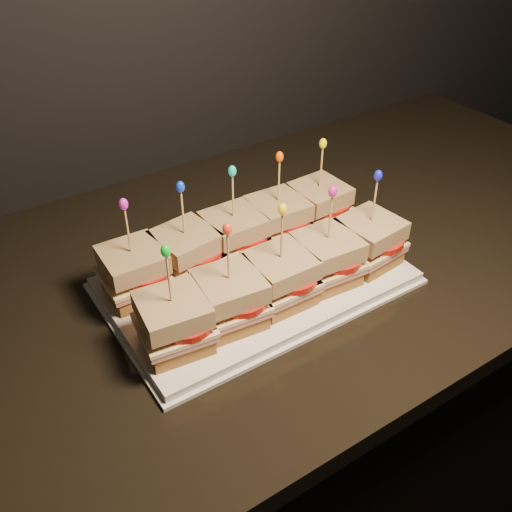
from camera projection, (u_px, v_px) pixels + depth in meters
granite_slab at (31, 353)px, 0.77m from camera, size 2.30×0.72×0.03m
platter at (256, 281)px, 0.85m from camera, size 0.43×0.27×0.02m
platter_rim at (256, 284)px, 0.86m from camera, size 0.44×0.28×0.01m
sandwich_0_bread_bot at (137, 286)px, 0.81m from camera, size 0.08×0.08×0.02m
sandwich_0_ham at (135, 278)px, 0.80m from camera, size 0.09×0.09×0.01m
sandwich_0_cheese at (135, 274)px, 0.80m from camera, size 0.09×0.09×0.01m
sandwich_0_tomato at (144, 269)px, 0.80m from camera, size 0.08×0.08×0.01m
sandwich_0_bread_top at (132, 260)px, 0.78m from camera, size 0.08×0.08×0.03m
sandwich_0_pick at (128, 233)px, 0.76m from camera, size 0.00×0.00×0.09m
sandwich_0_frill at (124, 204)px, 0.73m from camera, size 0.01×0.01×0.02m
sandwich_1_bread_bot at (188, 267)px, 0.85m from camera, size 0.09×0.09×0.02m
sandwich_1_ham at (187, 259)px, 0.84m from camera, size 0.10×0.10×0.01m
sandwich_1_cheese at (187, 255)px, 0.83m from camera, size 0.10×0.10×0.01m
sandwich_1_tomato at (195, 251)px, 0.83m from camera, size 0.08×0.08×0.01m
sandwich_1_bread_top at (185, 241)px, 0.82m from camera, size 0.09×0.09×0.03m
sandwich_1_pick at (183, 215)px, 0.79m from camera, size 0.00×0.00×0.09m
sandwich_1_frill at (180, 187)px, 0.77m from camera, size 0.01×0.01×0.02m
sandwich_2_bread_bot at (234, 250)px, 0.88m from camera, size 0.08×0.08×0.02m
sandwich_2_ham at (234, 242)px, 0.88m from camera, size 0.09×0.09×0.01m
sandwich_2_cheese at (234, 238)px, 0.87m from camera, size 0.09×0.09×0.01m
sandwich_2_tomato at (243, 233)px, 0.87m from camera, size 0.08×0.08×0.01m
sandwich_2_bread_top at (234, 224)px, 0.86m from camera, size 0.08×0.08×0.03m
sandwich_2_pick at (233, 199)px, 0.83m from camera, size 0.00×0.00×0.09m
sandwich_2_frill at (232, 171)px, 0.80m from camera, size 0.01×0.01×0.02m
sandwich_3_bread_bot at (277, 234)px, 0.92m from camera, size 0.08×0.08×0.02m
sandwich_3_ham at (278, 226)px, 0.91m from camera, size 0.09×0.09×0.01m
sandwich_3_cheese at (278, 222)px, 0.91m from camera, size 0.09×0.09×0.01m
sandwich_3_tomato at (286, 218)px, 0.90m from camera, size 0.08×0.08×0.01m
sandwich_3_bread_top at (278, 208)px, 0.89m from camera, size 0.09×0.09×0.03m
sandwich_3_pick at (279, 184)px, 0.87m from camera, size 0.00×0.00×0.09m
sandwich_3_frill at (280, 157)px, 0.84m from camera, size 0.01×0.01×0.02m
sandwich_4_bread_bot at (317, 219)px, 0.96m from camera, size 0.08×0.08×0.02m
sandwich_4_ham at (318, 211)px, 0.95m from camera, size 0.09×0.09×0.01m
sandwich_4_cheese at (318, 207)px, 0.94m from camera, size 0.09×0.09×0.01m
sandwich_4_tomato at (326, 203)px, 0.94m from camera, size 0.08×0.08×0.01m
sandwich_4_bread_top at (319, 194)px, 0.93m from camera, size 0.09×0.09×0.03m
sandwich_4_pick at (321, 170)px, 0.90m from camera, size 0.00×0.00×0.09m
sandwich_4_frill at (323, 143)px, 0.87m from camera, size 0.01×0.01×0.02m
sandwich_5_bread_bot at (176, 337)px, 0.73m from camera, size 0.09×0.09×0.02m
sandwich_5_ham at (175, 329)px, 0.72m from camera, size 0.10×0.10×0.01m
sandwich_5_cheese at (174, 325)px, 0.72m from camera, size 0.10×0.10×0.01m
sandwich_5_tomato at (184, 320)px, 0.71m from camera, size 0.08×0.08×0.01m
sandwich_5_bread_top at (172, 309)px, 0.70m from camera, size 0.09×0.09×0.03m
sandwich_5_pick at (169, 282)px, 0.68m from camera, size 0.00×0.00×0.09m
sandwich_5_frill at (166, 251)px, 0.65m from camera, size 0.01×0.01×0.02m
sandwich_6_bread_bot at (230, 314)px, 0.77m from camera, size 0.09×0.09×0.02m
sandwich_6_ham at (230, 305)px, 0.76m from camera, size 0.10×0.09×0.01m
sandwich_6_cheese at (230, 301)px, 0.75m from camera, size 0.10×0.10×0.01m
sandwich_6_tomato at (240, 296)px, 0.75m from camera, size 0.08×0.08×0.01m
sandwich_6_bread_top at (229, 286)px, 0.74m from camera, size 0.09×0.09×0.03m
sandwich_6_pick at (228, 259)px, 0.71m from camera, size 0.00×0.00×0.09m
sandwich_6_frill at (227, 229)px, 0.68m from camera, size 0.01×0.01×0.02m
sandwich_7_bread_bot at (280, 292)px, 0.80m from camera, size 0.08×0.08×0.02m
sandwich_7_ham at (280, 284)px, 0.79m from camera, size 0.09×0.09×0.01m
sandwich_7_cheese at (280, 280)px, 0.79m from camera, size 0.09×0.09×0.01m
sandwich_7_tomato at (290, 275)px, 0.79m from camera, size 0.08×0.08×0.01m
sandwich_7_bread_top at (281, 265)px, 0.77m from camera, size 0.08×0.08×0.03m
sandwich_7_pick at (282, 239)px, 0.75m from camera, size 0.00×0.00×0.09m
sandwich_7_frill at (282, 210)px, 0.72m from camera, size 0.01×0.01×0.02m
sandwich_8_bread_bot at (325, 273)px, 0.84m from camera, size 0.09×0.09×0.02m
sandwich_8_ham at (326, 265)px, 0.83m from camera, size 0.09×0.09×0.01m
sandwich_8_cheese at (326, 261)px, 0.82m from camera, size 0.10×0.09×0.01m
sandwich_8_tomato at (336, 256)px, 0.82m from camera, size 0.08×0.08×0.01m
sandwich_8_bread_top at (328, 246)px, 0.81m from camera, size 0.09×0.09×0.03m
sandwich_8_pick at (330, 220)px, 0.78m from camera, size 0.00×0.00×0.09m
sandwich_8_frill at (333, 192)px, 0.76m from camera, size 0.01×0.01×0.02m
sandwich_9_bread_bot at (367, 255)px, 0.87m from camera, size 0.09×0.09×0.02m
sandwich_9_ham at (368, 247)px, 0.86m from camera, size 0.10×0.09×0.01m
sandwich_9_cheese at (368, 243)px, 0.86m from camera, size 0.10×0.10×0.01m
sandwich_9_tomato at (378, 238)px, 0.86m from camera, size 0.08×0.08×0.01m
sandwich_9_bread_top at (371, 229)px, 0.84m from camera, size 0.09×0.09×0.03m
sandwich_9_pick at (374, 203)px, 0.82m from camera, size 0.00×0.00×0.09m
sandwich_9_frill at (378, 176)px, 0.79m from camera, size 0.01×0.01×0.02m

